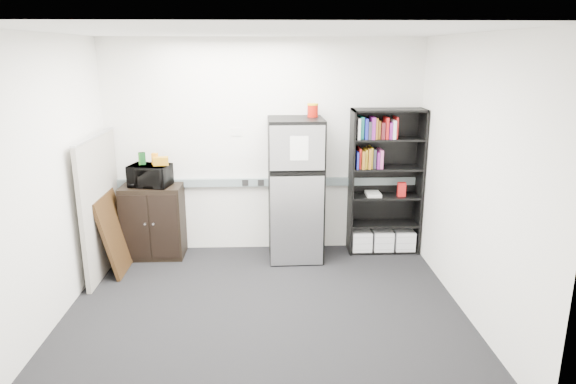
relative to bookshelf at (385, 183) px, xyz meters
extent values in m
plane|color=black|center=(-1.53, -1.57, -0.91)|extent=(4.00, 4.00, 0.00)
cube|color=white|center=(-1.53, 0.18, 0.44)|extent=(4.00, 0.02, 2.70)
cube|color=white|center=(0.47, -1.57, 0.44)|extent=(0.02, 3.50, 2.70)
cube|color=white|center=(-3.53, -1.57, 0.44)|extent=(0.02, 3.50, 2.70)
cube|color=white|center=(-1.53, -1.57, 1.79)|extent=(4.00, 3.50, 0.02)
cube|color=slate|center=(-1.53, 0.15, -0.01)|extent=(3.92, 0.05, 0.10)
cube|color=white|center=(-1.88, 0.18, 0.64)|extent=(0.14, 0.00, 0.10)
cube|color=black|center=(-0.44, -0.01, 0.01)|extent=(0.02, 0.34, 1.85)
cube|color=black|center=(0.44, -0.01, 0.01)|extent=(0.02, 0.34, 1.85)
cube|color=black|center=(0.00, 0.16, 0.01)|extent=(0.90, 0.02, 1.85)
cube|color=black|center=(0.00, -0.01, 0.92)|extent=(0.90, 0.34, 0.02)
cube|color=black|center=(0.00, -0.01, -0.89)|extent=(0.85, 0.32, 0.03)
cube|color=black|center=(0.00, -0.01, -0.54)|extent=(0.85, 0.32, 0.03)
cube|color=black|center=(0.00, -0.01, -0.17)|extent=(0.85, 0.32, 0.02)
cube|color=black|center=(0.00, -0.01, 0.20)|extent=(0.85, 0.32, 0.02)
cube|color=black|center=(0.00, -0.01, 0.57)|extent=(0.85, 0.32, 0.02)
cube|color=white|center=(-0.28, -0.02, -0.76)|extent=(0.25, 0.30, 0.25)
cube|color=white|center=(0.00, -0.02, -0.76)|extent=(0.25, 0.30, 0.25)
cube|color=white|center=(0.28, -0.02, -0.76)|extent=(0.25, 0.30, 0.25)
cube|color=gray|center=(-3.43, -0.49, -0.11)|extent=(0.05, 1.30, 1.60)
cube|color=#B2B2B7|center=(-3.43, -0.49, 0.70)|extent=(0.06, 1.30, 0.02)
cube|color=black|center=(-2.93, -0.06, -0.45)|extent=(0.74, 0.46, 0.92)
cube|color=black|center=(-3.11, -0.30, -0.45)|extent=(0.34, 0.01, 0.81)
cube|color=black|center=(-2.76, -0.30, -0.45)|extent=(0.34, 0.01, 0.81)
cylinder|color=#B2B2B7|center=(-2.98, -0.31, -0.40)|extent=(0.02, 0.02, 0.02)
cylinder|color=#B2B2B7|center=(-2.88, -0.31, -0.40)|extent=(0.02, 0.02, 0.02)
imported|color=black|center=(-2.93, -0.08, 0.14)|extent=(0.54, 0.42, 0.27)
cube|color=#1E5016|center=(-3.03, -0.05, 0.35)|extent=(0.08, 0.07, 0.15)
cube|color=#0D3A14|center=(-3.02, -0.05, 0.35)|extent=(0.08, 0.06, 0.15)
cube|color=orange|center=(-2.87, -0.05, 0.35)|extent=(0.08, 0.06, 0.14)
cube|color=#B87B12|center=(-2.79, -0.10, 0.33)|extent=(0.19, 0.13, 0.10)
cube|color=black|center=(-1.15, -0.14, -0.04)|extent=(0.68, 0.68, 1.74)
cube|color=#B2B2B7|center=(-1.15, -0.48, 0.55)|extent=(0.63, 0.04, 0.52)
cube|color=#B2B2B7|center=(-1.15, -0.48, -0.34)|extent=(0.63, 0.04, 1.11)
cube|color=black|center=(-1.15, -0.49, 0.25)|extent=(0.63, 0.02, 0.03)
cube|color=white|center=(-1.13, -0.49, 0.55)|extent=(0.21, 0.01, 0.28)
cube|color=black|center=(-1.15, -0.14, 0.84)|extent=(0.68, 0.68, 0.02)
cylinder|color=#A21207|center=(-0.94, -0.02, 0.93)|extent=(0.13, 0.13, 0.16)
cylinder|color=gold|center=(-0.94, -0.02, 1.02)|extent=(0.13, 0.13, 0.02)
cube|color=#321D0D|center=(-3.30, -0.48, -0.45)|extent=(0.25, 0.73, 0.92)
cube|color=#ECE5CE|center=(-3.28, -0.48, -0.45)|extent=(0.19, 0.62, 0.78)
camera|label=1|loc=(-1.48, -6.25, 1.63)|focal=32.00mm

